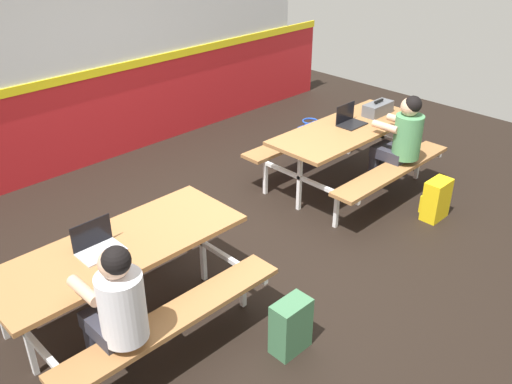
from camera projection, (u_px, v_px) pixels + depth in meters
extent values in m
cube|color=black|center=(253.00, 240.00, 5.50)|extent=(10.00, 10.00, 0.02)
cube|color=red|center=(103.00, 117.00, 6.95)|extent=(8.00, 0.12, 1.10)
cube|color=yellow|center=(99.00, 72.00, 6.62)|extent=(8.00, 0.03, 0.10)
cube|color=silver|center=(87.00, 7.00, 6.30)|extent=(6.72, 0.12, 1.40)
cube|color=#9E6B3D|center=(119.00, 247.00, 4.10)|extent=(1.94, 0.75, 0.04)
cube|color=#9E6B3D|center=(173.00, 318.00, 3.84)|extent=(1.84, 0.28, 0.04)
cube|color=#9E6B3D|center=(82.00, 245.00, 4.64)|extent=(1.84, 0.28, 0.04)
cube|color=white|center=(27.00, 337.00, 3.79)|extent=(0.04, 0.04, 0.70)
cube|color=white|center=(26.00, 332.00, 3.78)|extent=(0.04, 1.55, 0.04)
cube|color=white|center=(1.00, 317.00, 4.18)|extent=(0.04, 0.04, 0.41)
cube|color=white|center=(203.00, 246.00, 4.77)|extent=(0.04, 0.04, 0.70)
cube|color=white|center=(202.00, 242.00, 4.75)|extent=(0.04, 1.55, 0.04)
cube|color=white|center=(243.00, 286.00, 4.52)|extent=(0.04, 0.04, 0.41)
cube|color=white|center=(169.00, 237.00, 5.15)|extent=(0.04, 0.04, 0.41)
cube|color=#9E6B3D|center=(347.00, 129.00, 6.16)|extent=(1.94, 0.75, 0.04)
cube|color=#9E6B3D|center=(393.00, 170.00, 5.90)|extent=(1.84, 0.28, 0.04)
cube|color=#9E6B3D|center=(303.00, 137.00, 6.70)|extent=(1.84, 0.28, 0.04)
cube|color=white|center=(299.00, 181.00, 5.85)|extent=(0.04, 0.04, 0.70)
cube|color=white|center=(300.00, 177.00, 5.83)|extent=(0.04, 1.55, 0.04)
cube|color=white|center=(336.00, 210.00, 5.60)|extent=(0.04, 0.04, 0.41)
cube|color=white|center=(265.00, 177.00, 6.24)|extent=(0.04, 0.04, 0.41)
cube|color=white|center=(383.00, 140.00, 6.82)|extent=(0.04, 0.04, 0.70)
cube|color=white|center=(384.00, 137.00, 6.80)|extent=(0.04, 1.55, 0.04)
cube|color=white|center=(418.00, 163.00, 6.57)|extent=(0.04, 0.04, 0.41)
cube|color=white|center=(349.00, 139.00, 7.21)|extent=(0.04, 0.04, 0.41)
cylinder|color=#2D2D38|center=(95.00, 349.00, 3.86)|extent=(0.11, 0.11, 0.45)
cylinder|color=#2D2D38|center=(117.00, 337.00, 3.97)|extent=(0.11, 0.11, 0.45)
cube|color=#2D2D38|center=(112.00, 323.00, 3.68)|extent=(0.30, 0.38, 0.12)
cylinder|color=silver|center=(122.00, 307.00, 3.46)|extent=(0.30, 0.30, 0.48)
cylinder|color=tan|center=(84.00, 291.00, 3.45)|extent=(0.08, 0.30, 0.08)
cylinder|color=tan|center=(122.00, 272.00, 3.63)|extent=(0.08, 0.30, 0.08)
sphere|color=tan|center=(114.00, 263.00, 3.32)|extent=(0.20, 0.20, 0.20)
sphere|color=black|center=(116.00, 260.00, 3.28)|extent=(0.18, 0.18, 0.18)
cylinder|color=#2D2D38|center=(373.00, 173.00, 6.28)|extent=(0.11, 0.11, 0.45)
cylinder|color=#2D2D38|center=(382.00, 169.00, 6.39)|extent=(0.11, 0.11, 0.45)
cube|color=#2D2D38|center=(391.00, 152.00, 6.10)|extent=(0.30, 0.38, 0.12)
cylinder|color=#4C8C59|center=(408.00, 137.00, 5.88)|extent=(0.30, 0.30, 0.48)
cylinder|color=tan|center=(385.00, 127.00, 5.88)|extent=(0.08, 0.30, 0.08)
cylinder|color=tan|center=(400.00, 120.00, 6.05)|extent=(0.08, 0.30, 0.08)
sphere|color=tan|center=(410.00, 107.00, 5.74)|extent=(0.20, 0.20, 0.20)
sphere|color=black|center=(413.00, 104.00, 5.70)|extent=(0.18, 0.18, 0.18)
cube|color=silver|center=(101.00, 252.00, 4.00)|extent=(0.32, 0.22, 0.01)
cube|color=black|center=(91.00, 233.00, 4.01)|extent=(0.32, 0.01, 0.21)
cube|color=black|center=(352.00, 125.00, 6.20)|extent=(0.32, 0.22, 0.01)
cube|color=black|center=(345.00, 113.00, 6.21)|extent=(0.32, 0.01, 0.21)
cube|color=#595B60|center=(378.00, 109.00, 6.48)|extent=(0.40, 0.18, 0.14)
cube|color=black|center=(379.00, 101.00, 6.43)|extent=(0.16, 0.02, 0.02)
cube|color=#3F724C|center=(291.00, 326.00, 4.07)|extent=(0.30, 0.18, 0.44)
cube|color=#3F724C|center=(280.00, 326.00, 4.17)|extent=(0.21, 0.04, 0.19)
cube|color=#1E47B2|center=(309.00, 138.00, 7.31)|extent=(0.34, 0.14, 0.36)
torus|color=#1E47B2|center=(310.00, 121.00, 7.19)|extent=(0.21, 0.21, 0.02)
cube|color=yellow|center=(436.00, 200.00, 5.76)|extent=(0.30, 0.18, 0.44)
cube|color=yellow|center=(426.00, 201.00, 5.86)|extent=(0.21, 0.04, 0.19)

